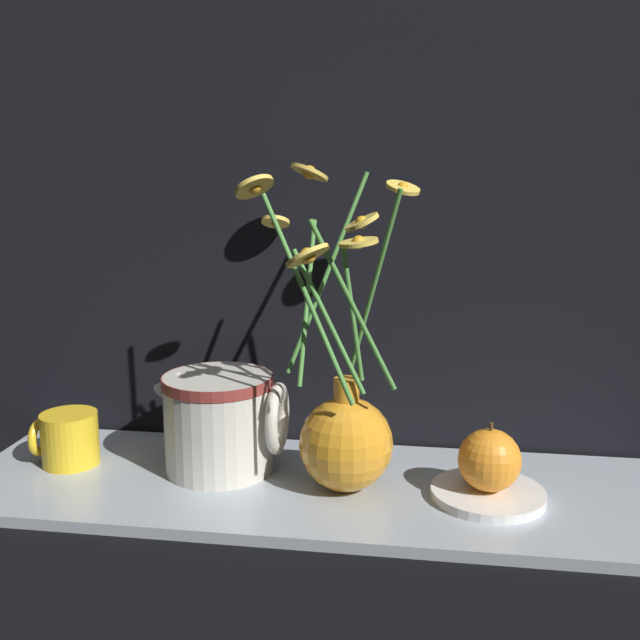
% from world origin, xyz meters
% --- Properties ---
extents(ground_plane, '(6.00, 6.00, 0.00)m').
position_xyz_m(ground_plane, '(0.00, 0.00, 0.00)').
color(ground_plane, black).
extents(shelf, '(0.77, 0.25, 0.01)m').
position_xyz_m(shelf, '(0.00, 0.00, 0.01)').
color(shelf, '#9EA8B2').
rests_on(shelf, ground_plane).
extents(vase_with_flowers, '(0.17, 0.23, 0.34)m').
position_xyz_m(vase_with_flowers, '(0.04, -0.01, 0.08)').
color(vase_with_flowers, orange).
rests_on(vase_with_flowers, shelf).
extents(yellow_mug, '(0.08, 0.07, 0.06)m').
position_xyz_m(yellow_mug, '(-0.29, 0.01, 0.04)').
color(yellow_mug, yellow).
rests_on(yellow_mug, shelf).
extents(ceramic_pitcher, '(0.15, 0.12, 0.12)m').
position_xyz_m(ceramic_pitcher, '(-0.10, 0.02, 0.07)').
color(ceramic_pitcher, beige).
rests_on(ceramic_pitcher, shelf).
extents(saucer_plate, '(0.12, 0.12, 0.01)m').
position_xyz_m(saucer_plate, '(0.19, -0.01, 0.02)').
color(saucer_plate, white).
rests_on(saucer_plate, shelf).
extents(orange_fruit, '(0.07, 0.07, 0.07)m').
position_xyz_m(orange_fruit, '(0.19, -0.01, 0.05)').
color(orange_fruit, orange).
rests_on(orange_fruit, saucer_plate).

